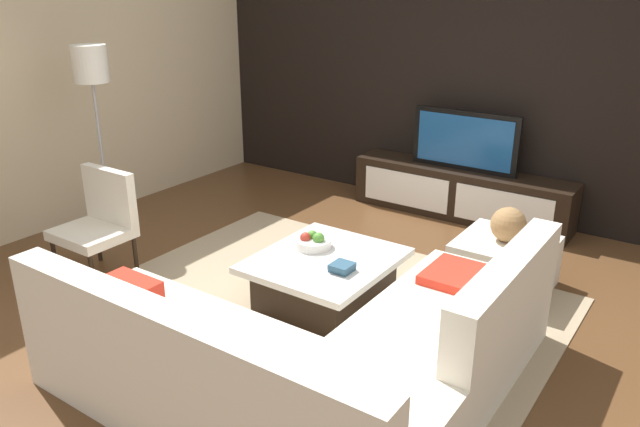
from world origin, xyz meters
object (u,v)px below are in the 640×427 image
television (465,141)px  ottoman (504,264)px  sectional_couch (315,359)px  floor_lamp (92,78)px  fruit_bowl (313,242)px  decorative_ball (508,225)px  coffee_table (325,279)px  book_stack (342,267)px  accent_chair_near (100,217)px  media_console (460,193)px

television → ottoman: (0.90, -1.28, -0.60)m
sectional_couch → floor_lamp: 3.40m
fruit_bowl → decorative_ball: size_ratio=1.03×
sectional_couch → coffee_table: bearing=121.4°
television → decorative_ball: bearing=-54.8°
television → sectional_couch: television is taller
sectional_couch → fruit_bowl: size_ratio=8.62×
ottoman → book_stack: 1.39m
sectional_couch → decorative_ball: size_ratio=8.89×
accent_chair_near → ottoman: size_ratio=1.24×
fruit_bowl → sectional_couch: bearing=-54.3°
floor_lamp → ottoman: 3.82m
media_console → sectional_couch: (0.51, -3.29, 0.04)m
media_console → floor_lamp: floor_lamp is taller
television → accent_chair_near: (-1.90, -2.89, -0.30)m
coffee_table → media_console: bearing=87.5°
television → decorative_ball: 1.59m
television → floor_lamp: bearing=-137.2°
media_console → sectional_couch: sectional_couch is taller
television → sectional_couch: bearing=-81.2°
accent_chair_near → fruit_bowl: accent_chair_near is taller
book_stack → floor_lamp: bearing=178.5°
decorative_ball → book_stack: (-0.78, -1.14, -0.12)m
accent_chair_near → fruit_bowl: 1.76m
coffee_table → floor_lamp: floor_lamp is taller
coffee_table → book_stack: 0.33m
sectional_couch → floor_lamp: size_ratio=1.37×
sectional_couch → fruit_bowl: 1.36m
accent_chair_near → ottoman: accent_chair_near is taller
ottoman → media_console: bearing=125.2°
media_console → coffee_table: size_ratio=2.12×
media_console → fruit_bowl: 2.22m
coffee_table → decorative_ball: size_ratio=3.87×
television → book_stack: television is taller
coffee_table → book_stack: (0.23, -0.12, 0.21)m
floor_lamp → sectional_couch: bearing=-17.3°
book_stack → accent_chair_near: bearing=-166.9°
book_stack → sectional_couch: bearing=-66.4°
media_console → coffee_table: media_console is taller
floor_lamp → fruit_bowl: bearing=3.8°
floor_lamp → decorative_ball: bearing=17.2°
sectional_couch → accent_chair_near: accent_chair_near is taller
ottoman → decorative_ball: size_ratio=2.58×
television → decorative_ball: size_ratio=3.99×
media_console → television: size_ratio=2.06×
coffee_table → book_stack: book_stack is taller
sectional_couch → ottoman: size_ratio=3.45×
floor_lamp → decorative_ball: 3.72m
media_console → fruit_bowl: (-0.28, -2.20, 0.18)m
accent_chair_near → television: bearing=66.1°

